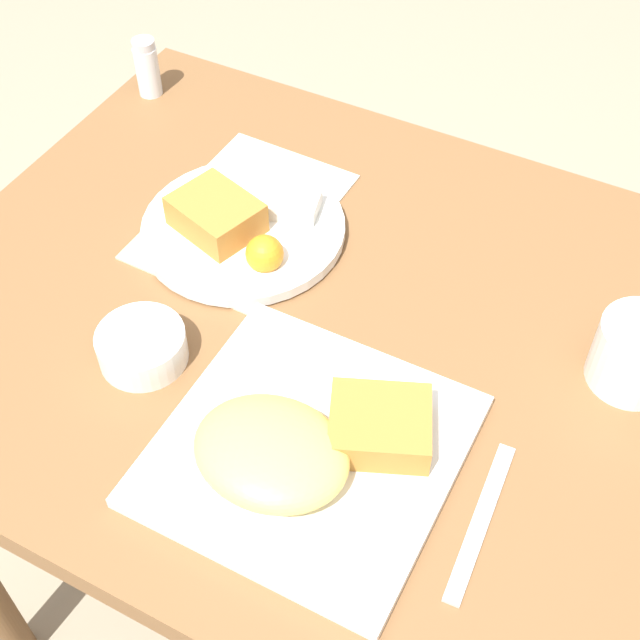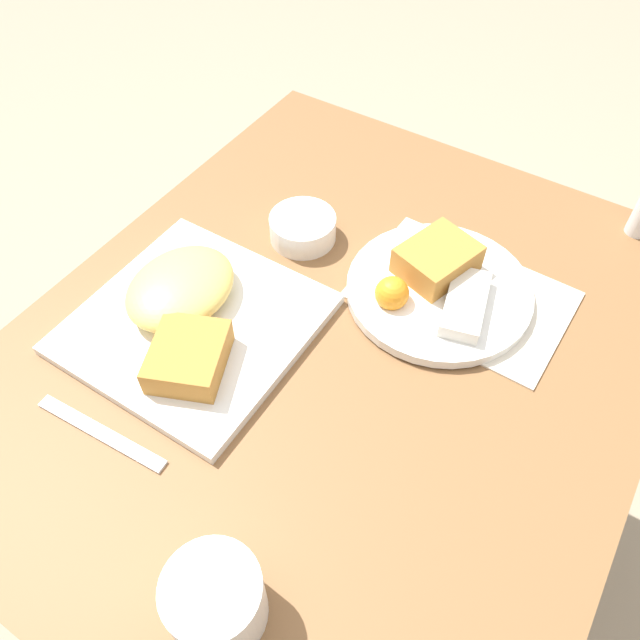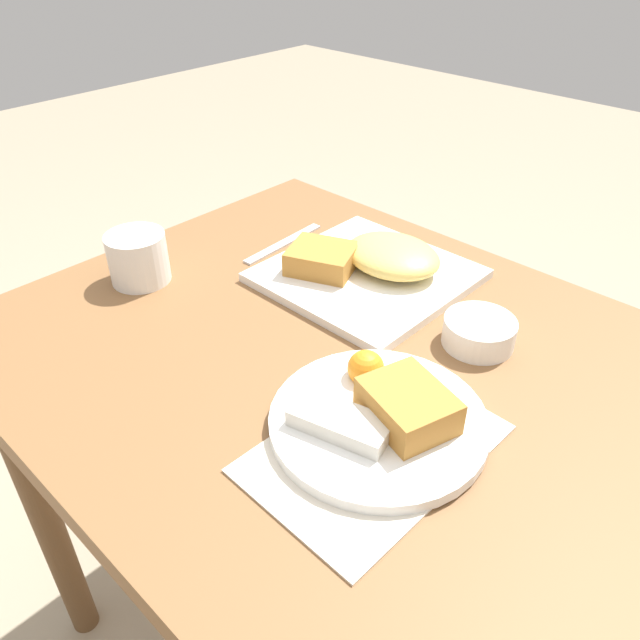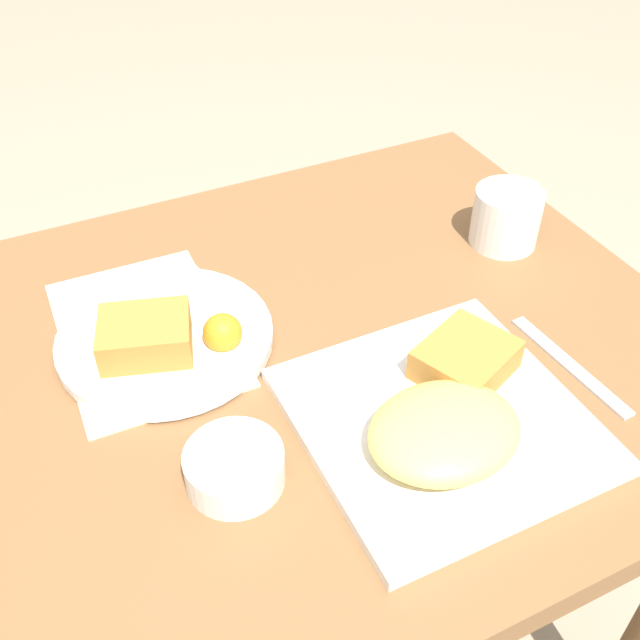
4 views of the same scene
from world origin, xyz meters
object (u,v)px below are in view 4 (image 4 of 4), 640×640
at_px(plate_oval_far, 165,334).
at_px(coffee_mug, 506,217).
at_px(plate_square_near, 445,415).
at_px(sauce_ramekin, 234,467).
at_px(butter_knife, 570,365).

distance_m(plate_oval_far, coffee_mug, 0.47).
height_order(plate_square_near, coffee_mug, coffee_mug).
xyz_separation_m(sauce_ramekin, butter_knife, (0.39, -0.02, -0.02)).
bearing_deg(plate_oval_far, butter_knife, -29.94).
height_order(sauce_ramekin, butter_knife, sauce_ramekin).
distance_m(plate_square_near, plate_oval_far, 0.32).
bearing_deg(butter_knife, plate_square_near, 91.89).
distance_m(sauce_ramekin, coffee_mug, 0.51).
height_order(sauce_ramekin, coffee_mug, coffee_mug).
bearing_deg(plate_square_near, sauce_ramekin, 171.17).
height_order(butter_knife, coffee_mug, coffee_mug).
bearing_deg(plate_oval_far, plate_square_near, -48.31).
bearing_deg(coffee_mug, sauce_ramekin, -155.28).
height_order(plate_square_near, butter_knife, plate_square_near).
bearing_deg(sauce_ramekin, coffee_mug, 24.72).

